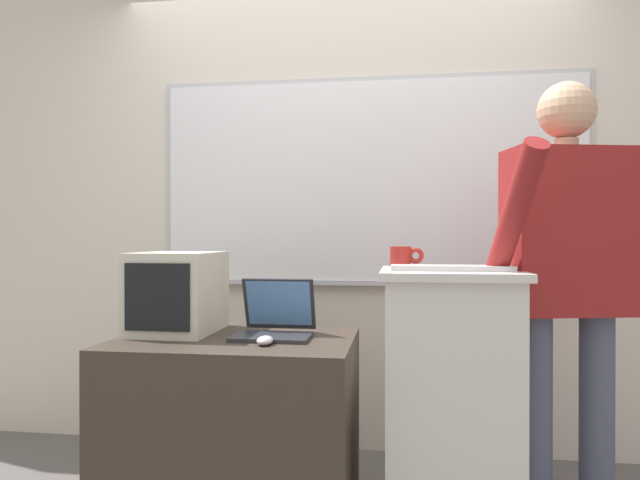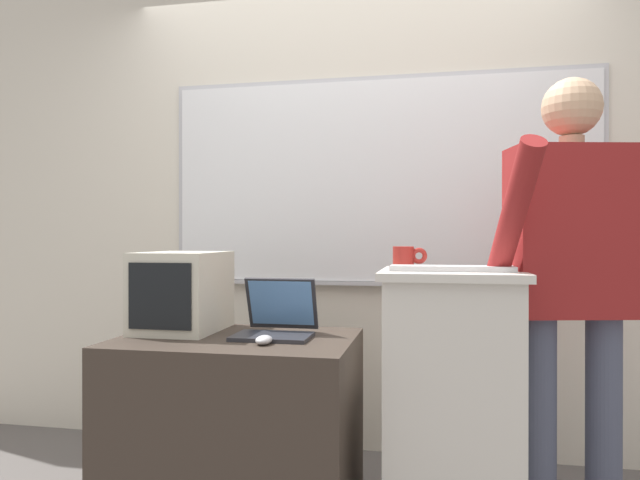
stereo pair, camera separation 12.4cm
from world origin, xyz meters
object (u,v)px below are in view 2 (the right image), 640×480
person_presenter (572,270)px  wireless_keyboard (452,268)px  crt_monitor (182,291)px  laptop (277,320)px  lectern_podium (451,403)px  side_desk (237,429)px  computer_mouse_by_laptop (264,340)px  coffee_mug (405,257)px

person_presenter → wireless_keyboard: person_presenter is taller
crt_monitor → laptop: bearing=-4.9°
lectern_podium → crt_monitor: crt_monitor is taller
side_desk → crt_monitor: size_ratio=2.26×
lectern_podium → computer_mouse_by_laptop: bearing=-166.1°
laptop → person_presenter: bearing=1.5°
person_presenter → laptop: size_ratio=5.71×
side_desk → person_presenter: 1.46m
wireless_keyboard → computer_mouse_by_laptop: 0.75m
wireless_keyboard → computer_mouse_by_laptop: wireless_keyboard is taller
crt_monitor → coffee_mug: 0.97m
lectern_podium → side_desk: size_ratio=1.08×
lectern_podium → crt_monitor: (-1.13, 0.06, 0.40)m
lectern_podium → coffee_mug: (-0.18, 0.19, 0.56)m
person_presenter → crt_monitor: (-1.58, 0.01, -0.11)m
person_presenter → lectern_podium: bearing=174.3°
person_presenter → crt_monitor: size_ratio=4.18×
side_desk → person_presenter: person_presenter is taller
side_desk → laptop: (0.15, 0.06, 0.44)m
side_desk → crt_monitor: crt_monitor is taller
side_desk → computer_mouse_by_laptop: computer_mouse_by_laptop is taller
laptop → wireless_keyboard: wireless_keyboard is taller
crt_monitor → side_desk: bearing=-19.7°
side_desk → person_presenter: (1.30, 0.09, 0.66)m
lectern_podium → crt_monitor: bearing=176.8°
lectern_podium → computer_mouse_by_laptop: 0.76m
side_desk → coffee_mug: 0.99m
computer_mouse_by_laptop → person_presenter: bearing=11.2°
laptop → crt_monitor: crt_monitor is taller
side_desk → wireless_keyboard: 1.08m
coffee_mug → wireless_keyboard: bearing=-54.2°
laptop → computer_mouse_by_laptop: bearing=-89.0°
side_desk → computer_mouse_by_laptop: (0.16, -0.13, 0.39)m
person_presenter → crt_monitor: 1.59m
person_presenter → coffee_mug: person_presenter is taller
lectern_podium → wireless_keyboard: 0.53m
lectern_podium → wireless_keyboard: bearing=-90.5°
person_presenter → crt_monitor: person_presenter is taller
person_presenter → coffee_mug: (-0.63, 0.13, 0.04)m
wireless_keyboard → computer_mouse_by_laptop: bearing=-171.3°
coffee_mug → computer_mouse_by_laptop: bearing=-144.9°
side_desk → coffee_mug: coffee_mug is taller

